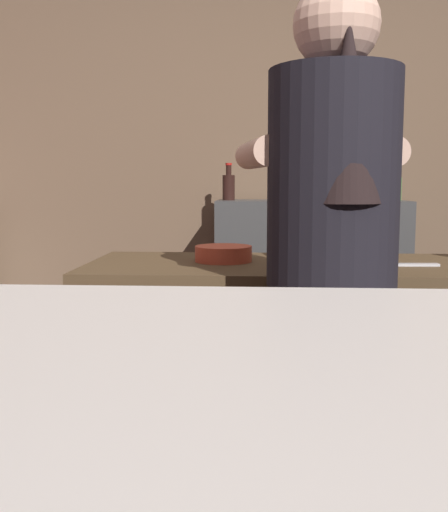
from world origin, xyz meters
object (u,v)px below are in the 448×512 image
(mixing_bowl, at_px, (223,254))
(bottle_soy, at_px, (229,186))
(bottle_hot_sauce, at_px, (396,187))
(chefs_knife, at_px, (402,265))
(bartender, at_px, (332,258))
(bottle_olive_oil, at_px, (313,180))
(bottle_vinegar, at_px, (333,184))

(mixing_bowl, bearing_deg, bottle_soy, 92.03)
(bottle_hot_sauce, bearing_deg, chefs_knife, -101.32)
(bottle_soy, bearing_deg, bartender, -77.57)
(mixing_bowl, bearing_deg, bottle_olive_oil, 71.08)
(bartender, bearing_deg, mixing_bowl, 22.61)
(bartender, height_order, bottle_vinegar, bartender)
(chefs_knife, relative_size, bottle_olive_oil, 0.89)
(bottle_soy, bearing_deg, mixing_bowl, -87.97)
(mixing_bowl, distance_m, chefs_knife, 0.60)
(bartender, xyz_separation_m, mixing_bowl, (-0.31, 0.48, -0.05))
(bartender, relative_size, bottle_soy, 8.48)
(bottle_vinegar, xyz_separation_m, bottle_olive_oil, (-0.08, 0.18, 0.02))
(bartender, distance_m, chefs_knife, 0.50)
(chefs_knife, bearing_deg, mixing_bowl, 169.48)
(mixing_bowl, relative_size, bottle_olive_oil, 0.74)
(chefs_knife, xyz_separation_m, bottle_hot_sauce, (0.24, 1.20, 0.24))
(bartender, xyz_separation_m, bottle_hot_sauce, (0.52, 1.61, 0.17))
(bottle_soy, bearing_deg, bottle_olive_oil, 9.95)
(bottle_hot_sauce, bearing_deg, bottle_vinegar, -162.88)
(chefs_knife, height_order, bottle_hot_sauce, bottle_hot_sauce)
(mixing_bowl, bearing_deg, bartender, -56.85)
(bottle_soy, bearing_deg, bottle_vinegar, -10.82)
(mixing_bowl, height_order, bottle_hot_sauce, bottle_hot_sauce)
(bartender, distance_m, bottle_hot_sauce, 1.70)
(bottle_olive_oil, bearing_deg, bottle_soy, -170.05)
(bottle_hot_sauce, bearing_deg, bartender, -107.90)
(bottle_soy, height_order, bottle_hot_sauce, bottle_soy)
(chefs_knife, distance_m, bottle_soy, 1.38)
(bartender, relative_size, bottle_hot_sauce, 9.42)
(chefs_knife, height_order, bottle_soy, bottle_soy)
(bartender, bearing_deg, bottle_soy, 1.89)
(chefs_knife, distance_m, bottle_hot_sauce, 1.25)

